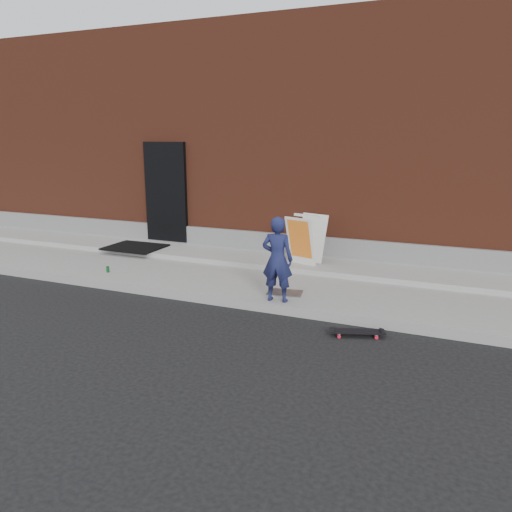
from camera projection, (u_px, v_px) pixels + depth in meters
The scene contains 10 objects.
ground at pixel (206, 304), 8.08m from camera, with size 80.00×80.00×0.00m, color black.
sidewalk at pixel (244, 276), 9.40m from camera, with size 20.00×3.00×0.15m, color gray.
apron at pixel (262, 259), 10.18m from camera, with size 20.00×1.20×0.10m, color gray.
building at pixel (325, 142), 13.75m from camera, with size 20.00×8.10×5.00m.
child at pixel (277, 259), 7.63m from camera, with size 0.48×0.32×1.33m, color #1A1E49.
skateboard at pixel (357, 332), 6.76m from camera, with size 0.74×0.41×0.08m.
pizza_sign at pixel (306, 239), 9.57m from camera, with size 0.73×0.80×0.95m.
soda_can at pixel (108, 269), 9.39m from camera, with size 0.06×0.06×0.11m, color #167031.
doormat at pixel (135, 247), 10.98m from camera, with size 1.20×0.97×0.03m, color black.
utility_plate at pixel (285, 293), 8.15m from camera, with size 0.56×0.36×0.02m, color #545459.
Camera 1 is at (3.73, -6.74, 2.66)m, focal length 35.00 mm.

